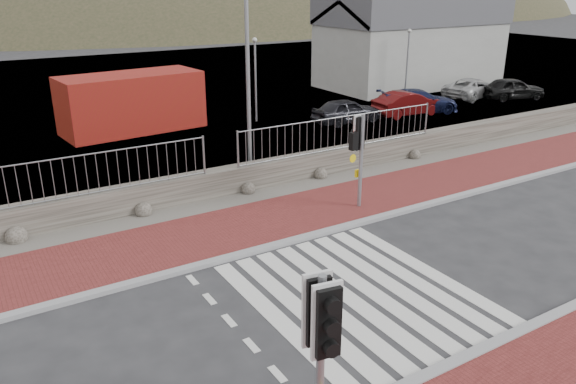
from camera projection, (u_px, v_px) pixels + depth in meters
ground at (357, 292)px, 12.83m from camera, size 220.00×220.00×0.00m
sidewalk_far at (262, 223)px, 16.40m from camera, size 40.00×3.00×0.08m
kerb_near at (457, 362)px, 10.42m from camera, size 40.00×0.25×0.12m
kerb_far at (289, 242)px, 15.20m from camera, size 40.00×0.25×0.12m
zebra_crossing at (357, 292)px, 12.83m from camera, size 4.62×5.60×0.01m
gravel_strip at (232, 202)px, 18.00m from camera, size 40.00×1.50×0.06m
stone_wall at (220, 182)px, 18.49m from camera, size 40.00×0.60×0.90m
railing at (221, 143)px, 17.89m from camera, size 18.07×0.07×1.22m
quay at (81, 95)px, 35.09m from camera, size 120.00×40.00×0.50m
water at (10, 44)px, 63.01m from camera, size 220.00×50.00×0.05m
harbor_building at (411, 41)px, 37.44m from camera, size 12.20×6.20×5.80m
hills_backdrop at (59, 169)px, 94.39m from camera, size 254.00×90.00×100.00m
traffic_signal_near at (321, 331)px, 7.65m from camera, size 0.47×0.33×3.06m
traffic_signal_far at (361, 142)px, 16.80m from camera, size 0.73×0.33×2.99m
streetlight at (250, 52)px, 18.57m from camera, size 1.59×0.80×7.92m
shipping_container at (132, 103)px, 26.26m from camera, size 6.62×3.27×2.66m
car_a at (346, 111)px, 27.91m from camera, size 3.64×1.54×1.23m
car_b at (408, 103)px, 29.44m from camera, size 3.94×1.54×1.28m
car_c at (418, 101)px, 30.10m from camera, size 4.66×3.12×1.25m
car_d at (472, 88)px, 33.93m from camera, size 4.58×2.80×1.19m
car_e at (512, 88)px, 33.48m from camera, size 4.09×2.58×1.30m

